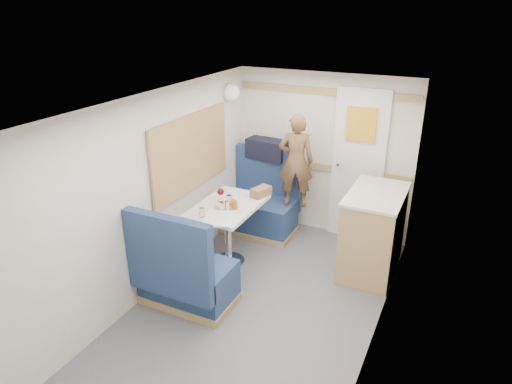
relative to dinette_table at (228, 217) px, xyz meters
The scene contains 27 objects.
floor 1.32m from the dinette_table, 56.98° to the right, with size 4.50×4.50×0.00m, color #515156.
ceiling 1.87m from the dinette_table, 56.98° to the right, with size 4.50×4.50×0.00m, color silver.
wall_back 1.47m from the dinette_table, 62.53° to the left, with size 2.20×0.02×2.00m, color silver.
wall_left 1.18m from the dinette_table, 114.23° to the right, with size 0.02×4.50×2.00m, color silver.
wall_right 2.06m from the dinette_table, 29.74° to the right, with size 0.02×4.50×2.00m, color silver.
oak_trim_low 1.42m from the dinette_table, 62.15° to the left, with size 2.15×0.02×0.08m, color #976E44.
oak_trim_high 1.85m from the dinette_table, 62.15° to the left, with size 2.15×0.02×0.08m, color #976E44.
side_window 0.81m from the dinette_table, behind, with size 0.04×1.30×0.72m, color #9CA98F.
rear_door 1.69m from the dinette_table, 47.92° to the left, with size 0.62×0.12×1.86m.
dinette_table is the anchor object (origin of this frame).
bench_far 0.90m from the dinette_table, 90.00° to the left, with size 0.90×0.59×1.05m.
bench_near 0.90m from the dinette_table, 90.00° to the right, with size 0.90×0.59×1.05m.
ledge 1.16m from the dinette_table, 90.00° to the left, with size 0.90×0.14×0.04m, color #976E44.
dome_light 1.51m from the dinette_table, 114.65° to the left, with size 0.20×0.20×0.20m, color white.
galley_counter 1.57m from the dinette_table, 20.54° to the left, with size 0.57×0.92×0.92m.
person 1.07m from the dinette_table, 62.61° to the left, with size 0.41×0.27×1.13m, color brown.
duffel_bag 1.21m from the dinette_table, 91.83° to the left, with size 0.51×0.25×0.25m, color black.
tray 0.40m from the dinette_table, 76.60° to the right, with size 0.27×0.35×0.02m, color white.
orange_fruit 0.23m from the dinette_table, 23.92° to the right, with size 0.08×0.08×0.08m, color #D55509.
cheese_block 0.24m from the dinette_table, 95.52° to the right, with size 0.11×0.06×0.04m, color #D8C97D.
wine_glass 0.29m from the dinette_table, behind, with size 0.08×0.08×0.17m.
tumbler_left 0.44m from the dinette_table, 103.09° to the right, with size 0.06×0.06×0.10m, color white.
tumbler_right 0.21m from the dinette_table, 66.68° to the left, with size 0.06×0.06×0.10m, color white.
beer_glass 0.24m from the dinette_table, 26.63° to the right, with size 0.06×0.06×0.09m, color #8E5414.
pepper_grinder 0.23m from the dinette_table, 63.47° to the right, with size 0.04×0.04×0.09m, color black.
salt_grinder 0.24m from the dinette_table, 59.32° to the right, with size 0.04×0.04×0.09m, color white.
bread_loaf 0.48m from the dinette_table, 59.04° to the left, with size 0.13×0.24×0.10m, color brown.
Camera 1 is at (1.56, -2.90, 2.76)m, focal length 32.00 mm.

